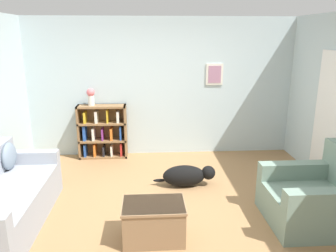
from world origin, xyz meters
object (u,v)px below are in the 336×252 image
(vase, at_px, (91,96))
(bookshelf, at_px, (103,132))
(recliner_chair, at_px, (317,198))
(dog, at_px, (187,175))
(couch, at_px, (3,202))
(coffee_table, at_px, (154,220))

(vase, bearing_deg, bookshelf, 6.22)
(recliner_chair, height_order, dog, recliner_chair)
(couch, relative_size, recliner_chair, 1.81)
(bookshelf, bearing_deg, coffee_table, -71.62)
(couch, height_order, coffee_table, couch)
(couch, relative_size, dog, 2.01)
(dog, distance_m, vase, 2.35)
(recliner_chair, relative_size, vase, 3.36)
(bookshelf, xyz_separation_m, dog, (1.45, -1.38, -0.32))
(couch, height_order, dog, couch)
(couch, relative_size, coffee_table, 2.73)
(bookshelf, distance_m, recliner_chair, 3.85)
(bookshelf, relative_size, dog, 1.05)
(dog, bearing_deg, recliner_chair, -36.76)
(recliner_chair, xyz_separation_m, dog, (-1.48, 1.11, -0.15))
(coffee_table, bearing_deg, couch, 167.56)
(couch, bearing_deg, vase, 72.27)
(recliner_chair, height_order, coffee_table, recliner_chair)
(coffee_table, bearing_deg, recliner_chair, 6.53)
(coffee_table, bearing_deg, dog, 67.93)
(recliner_chair, xyz_separation_m, coffee_table, (-2.03, -0.23, -0.08))
(dog, xyz_separation_m, vase, (-1.62, 1.36, 1.02))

